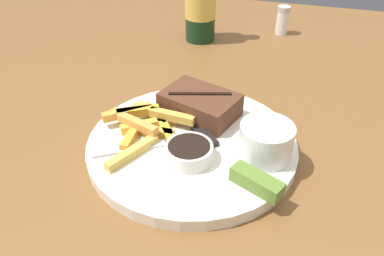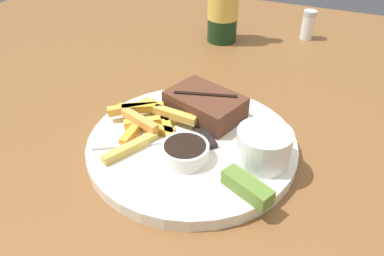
{
  "view_description": "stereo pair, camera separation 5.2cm",
  "coord_description": "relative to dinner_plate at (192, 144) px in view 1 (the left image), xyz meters",
  "views": [
    {
      "loc": [
        0.12,
        -0.4,
        1.07
      ],
      "look_at": [
        0.0,
        0.0,
        0.76
      ],
      "focal_mm": 35.0,
      "sensor_mm": 36.0,
      "label": 1
    },
    {
      "loc": [
        0.17,
        -0.38,
        1.07
      ],
      "look_at": [
        0.0,
        0.0,
        0.76
      ],
      "focal_mm": 35.0,
      "sensor_mm": 36.0,
      "label": 2
    }
  ],
  "objects": [
    {
      "name": "steak_portion",
      "position": [
        -0.01,
        0.06,
        0.03
      ],
      "size": [
        0.13,
        0.11,
        0.04
      ],
      "color": "#512D1E",
      "rests_on": "dinner_plate"
    },
    {
      "name": "fries_pile",
      "position": [
        -0.07,
        0.0,
        0.02
      ],
      "size": [
        0.13,
        0.16,
        0.02
      ],
      "color": "gold",
      "rests_on": "dinner_plate"
    },
    {
      "name": "fork_utensil",
      "position": [
        -0.07,
        -0.04,
        0.01
      ],
      "size": [
        0.12,
        0.08,
        0.0
      ],
      "rotation": [
        0.0,
        0.0,
        6.83
      ],
      "color": "#B7B7BC",
      "rests_on": "dinner_plate"
    },
    {
      "name": "beer_bottle",
      "position": [
        -0.1,
        0.39,
        0.07
      ],
      "size": [
        0.07,
        0.07,
        0.23
      ],
      "color": "#143319",
      "rests_on": "dining_table"
    },
    {
      "name": "dipping_sauce_cup",
      "position": [
        0.01,
        -0.04,
        0.02
      ],
      "size": [
        0.06,
        0.06,
        0.02
      ],
      "color": "silver",
      "rests_on": "dinner_plate"
    },
    {
      "name": "dinner_plate",
      "position": [
        0.0,
        0.0,
        0.0
      ],
      "size": [
        0.3,
        0.3,
        0.02
      ],
      "color": "silver",
      "rests_on": "dining_table"
    },
    {
      "name": "dining_table",
      "position": [
        0.0,
        0.0,
        -0.07
      ],
      "size": [
        1.56,
        1.44,
        0.73
      ],
      "color": "brown",
      "rests_on": "ground_plane"
    },
    {
      "name": "coleslaw_cup",
      "position": [
        0.1,
        -0.01,
        0.04
      ],
      "size": [
        0.07,
        0.07,
        0.05
      ],
      "color": "white",
      "rests_on": "dinner_plate"
    },
    {
      "name": "pickle_spear",
      "position": [
        0.1,
        -0.07,
        0.02
      ],
      "size": [
        0.07,
        0.05,
        0.02
      ],
      "color": "#567A2D",
      "rests_on": "dinner_plate"
    },
    {
      "name": "salt_shaker",
      "position": [
        0.08,
        0.48,
        0.02
      ],
      "size": [
        0.03,
        0.03,
        0.07
      ],
      "color": "white",
      "rests_on": "dining_table"
    },
    {
      "name": "knife_utensil",
      "position": [
        -0.01,
        0.04,
        0.01
      ],
      "size": [
        0.13,
        0.13,
        0.01
      ],
      "rotation": [
        0.0,
        0.0,
        2.34
      ],
      "color": "#B7B7BC",
      "rests_on": "dinner_plate"
    }
  ]
}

